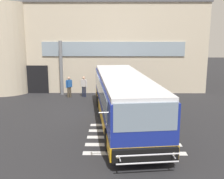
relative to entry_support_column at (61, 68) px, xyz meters
name	(u,v)px	position (x,y,z in m)	size (l,w,h in m)	color
ground_plane	(97,113)	(3.33, -5.40, -2.26)	(80.00, 90.00, 0.02)	#232326
bay_paint_stripes	(132,137)	(5.33, -9.60, -2.24)	(4.40, 3.96, 0.01)	silver
terminal_building	(98,45)	(2.66, 6.16, 1.68)	(19.80, 13.80, 7.88)	beige
entry_support_column	(61,68)	(0.00, 0.00, 0.00)	(0.28, 0.28, 4.50)	slate
bus_main_foreground	(123,99)	(4.95, -7.25, -0.91)	(3.88, 11.87, 2.70)	navy
passenger_near_column	(69,86)	(0.80, -1.05, -1.32)	(0.44, 0.44, 1.68)	#4C4233
passenger_by_doorway	(84,86)	(1.97, -0.85, -1.32)	(0.55, 0.36, 1.68)	#1E2338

